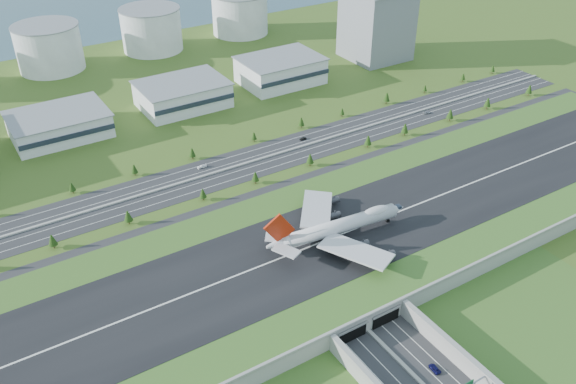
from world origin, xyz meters
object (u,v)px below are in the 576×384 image
boeing_747 (338,226)px  car_7 (202,166)px  car_2 (435,369)px  car_5 (303,139)px  office_tower (377,25)px  car_6 (427,112)px

boeing_747 → car_7: bearing=107.0°
car_2 → car_5: 191.13m
boeing_747 → car_2: boeing_747 is taller
car_5 → office_tower: bearing=126.4°
office_tower → car_5: bearing=-144.9°
car_5 → car_7: 69.41m
car_6 → office_tower: bearing=-4.0°
boeing_747 → car_7: boeing_747 is taller
boeing_747 → office_tower: bearing=53.1°
car_2 → car_5: (59.55, 181.62, -0.02)m
car_5 → boeing_747: bearing=-23.7°
office_tower → car_7: size_ratio=9.74×
office_tower → car_2: size_ratio=10.11×
car_7 → car_6: bearing=91.1°
car_2 → car_7: 183.96m
boeing_747 → car_5: boeing_747 is taller
car_6 → car_7: 163.25m
car_2 → car_7: size_ratio=0.96×
office_tower → car_2: (-191.41, -274.19, -26.62)m
boeing_747 → car_6: (141.48, 90.63, -13.67)m
office_tower → car_5: size_ratio=12.26×
car_6 → car_2: bearing=154.0°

